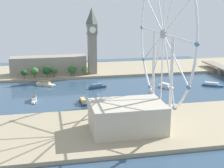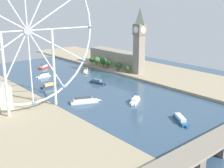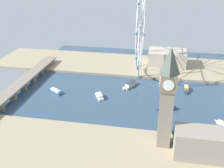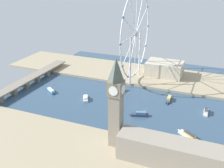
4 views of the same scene
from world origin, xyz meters
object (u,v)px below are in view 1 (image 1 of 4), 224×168
ferris_wheel (163,35)px  clock_tower (92,40)px  riverside_hall (127,117)px  tour_boat_0 (213,85)px  tour_boat_4 (166,86)px  tour_boat_1 (34,99)px  parliament_block (49,65)px  tour_boat_3 (98,86)px  tour_boat_7 (46,84)px  tour_boat_6 (83,101)px  tour_boat_5 (150,97)px

ferris_wheel → clock_tower: bearing=-167.8°
riverside_hall → tour_boat_0: (-113.71, 130.52, -11.79)m
clock_tower → tour_boat_4: bearing=42.8°
ferris_wheel → riverside_hall: 74.70m
tour_boat_0 → tour_boat_1: 202.16m
parliament_block → tour_boat_3: 92.06m
clock_tower → tour_boat_4: 116.56m
riverside_hall → tour_boat_1: size_ratio=2.55×
tour_boat_0 → tour_boat_7: tour_boat_7 is taller
tour_boat_3 → tour_boat_7: bearing=140.9°
tour_boat_0 → tour_boat_3: tour_boat_3 is taller
tour_boat_3 → tour_boat_4: 78.03m
ferris_wheel → tour_boat_1: size_ratio=6.17×
parliament_block → tour_boat_6: 129.82m
tour_boat_1 → tour_boat_3: (-35.13, 69.20, -0.20)m
tour_boat_1 → tour_boat_0: bearing=93.5°
tour_boat_5 → clock_tower: bearing=43.9°
clock_tower → riverside_hall: clock_tower is taller
parliament_block → tour_boat_5: parliament_block is taller
riverside_hall → tour_boat_6: riverside_hall is taller
tour_boat_3 → tour_boat_5: (51.02, 45.85, 0.21)m
riverside_hall → tour_boat_3: (-131.11, -1.66, -11.55)m
tour_boat_5 → tour_boat_6: bearing=114.1°
riverside_hall → tour_boat_6: size_ratio=2.30×
riverside_hall → tour_boat_3: bearing=-179.3°
tour_boat_6 → tour_boat_7: bearing=22.9°
ferris_wheel → tour_boat_7: size_ratio=5.40×
tour_boat_1 → tour_boat_4: (-21.24, 145.99, -0.22)m
tour_boat_3 → tour_boat_4: (13.89, 76.79, -0.03)m
tour_boat_4 → tour_boat_7: size_ratio=0.85×
tour_boat_3 → clock_tower: bearing=69.6°
tour_boat_0 → tour_boat_4: 55.51m
clock_tower → tour_boat_4: size_ratio=4.11×
clock_tower → ferris_wheel: bearing=12.2°
riverside_hall → tour_boat_6: (-79.89, -24.22, -11.58)m
tour_boat_4 → parliament_block: bearing=-153.1°
clock_tower → ferris_wheel: (164.32, 35.52, 22.92)m
ferris_wheel → tour_boat_3: bearing=-158.5°
tour_boat_3 → tour_boat_6: (51.22, -22.56, -0.03)m
tour_boat_7 → tour_boat_0: bearing=24.4°
tour_boat_4 → tour_boat_5: 48.33m
tour_boat_0 → tour_boat_4: (-3.52, -55.40, 0.22)m
tour_boat_4 → tour_boat_5: (37.13, -30.94, 0.24)m
riverside_hall → tour_boat_6: bearing=-163.1°
tour_boat_1 → tour_boat_7: tour_boat_1 is taller
tour_boat_1 → parliament_block: bearing=169.9°
clock_tower → tour_boat_7: (41.97, -60.97, -44.76)m
tour_boat_5 → tour_boat_6: size_ratio=1.28×
tour_boat_5 → tour_boat_1: bearing=106.1°
riverside_hall → tour_boat_7: riverside_hall is taller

